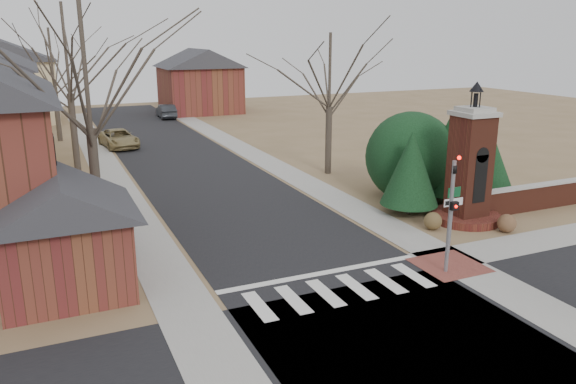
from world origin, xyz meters
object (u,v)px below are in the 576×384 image
brick_gate_monument (469,176)px  pickup_truck (119,138)px  distant_car (166,111)px  traffic_signal_pole (451,205)px  sign_post (453,207)px

brick_gate_monument → pickup_truck: (-12.40, 25.18, -1.47)m
distant_car → brick_gate_monument: bearing=100.4°
traffic_signal_pole → distant_car: bearing=91.2°
pickup_truck → brick_gate_monument: bearing=-70.5°
brick_gate_monument → pickup_truck: 28.10m
brick_gate_monument → pickup_truck: bearing=116.2°
sign_post → brick_gate_monument: 4.55m
pickup_truck → distant_car: (6.80, 14.49, 0.03)m
traffic_signal_pole → sign_post: size_ratio=1.64×
traffic_signal_pole → brick_gate_monument: bearing=43.2°
pickup_truck → traffic_signal_pole: bearing=-82.2°
distant_car → pickup_truck: bearing=67.3°
sign_post → pickup_truck: size_ratio=0.55×
brick_gate_monument → distant_car: 40.08m
sign_post → pickup_truck: sign_post is taller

